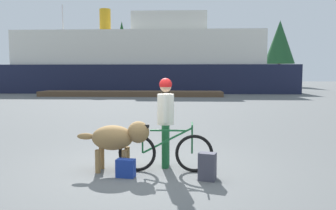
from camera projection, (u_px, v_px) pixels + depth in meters
ground_plane at (145, 171)px, 6.55m from camera, size 160.00×160.00×0.00m
bicycle at (165, 151)px, 6.48m from camera, size 1.74×0.44×0.90m
person_cyclist at (166, 114)px, 6.79m from camera, size 0.32×0.53×1.71m
dog at (118, 138)px, 6.51m from camera, size 1.34×0.54×0.93m
backpack at (207, 167)px, 5.97m from camera, size 0.33×0.27×0.47m
handbag_pannier at (126, 168)px, 6.16m from camera, size 0.35×0.23×0.32m
dock_pier at (131, 94)px, 28.73m from camera, size 14.63×2.53×0.40m
ferry_boat at (142, 63)px, 35.60m from camera, size 29.52×7.97×8.24m
sailboat_moored at (64, 86)px, 39.34m from camera, size 8.03×2.25×9.30m
pine_tree_far_left at (122, 44)px, 52.06m from camera, size 2.89×2.89×9.47m
pine_tree_center at (162, 42)px, 50.10m from camera, size 4.19×4.19×9.51m
pine_tree_far_right at (280, 42)px, 50.84m from camera, size 4.31×4.31×9.44m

